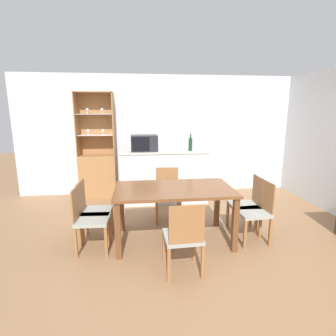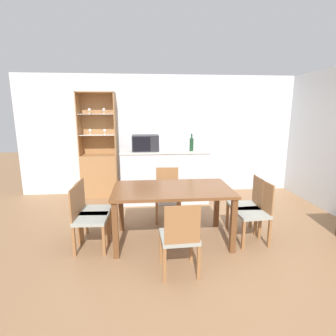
{
  "view_description": "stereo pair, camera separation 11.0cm",
  "coord_description": "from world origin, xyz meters",
  "px_view_note": "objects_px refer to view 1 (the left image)",
  "views": [
    {
      "loc": [
        -0.83,
        -3.12,
        1.79
      ],
      "look_at": [
        -0.35,
        1.1,
        0.87
      ],
      "focal_mm": 28.0,
      "sensor_mm": 36.0,
      "label": 1
    },
    {
      "loc": [
        -0.72,
        -3.13,
        1.79
      ],
      "look_at": [
        -0.35,
        1.1,
        0.87
      ],
      "focal_mm": 28.0,
      "sensor_mm": 36.0,
      "label": 2
    }
  ],
  "objects_px": {
    "dining_chair_side_right_near": "(255,211)",
    "microwave": "(144,143)",
    "dining_table": "(174,195)",
    "dining_chair_head_far": "(168,194)",
    "dining_chair_side_left_far": "(93,211)",
    "dining_chair_side_left_near": "(89,219)",
    "dining_chair_side_right_far": "(247,205)",
    "wine_bottle": "(190,144)",
    "dining_chair_head_near": "(183,237)",
    "display_cabinet": "(98,168)"
  },
  "relations": [
    {
      "from": "dining_chair_head_far",
      "to": "dining_chair_side_left_far",
      "type": "distance_m",
      "value": 1.29
    },
    {
      "from": "dining_chair_side_right_far",
      "to": "dining_chair_side_left_far",
      "type": "relative_size",
      "value": 1.0
    },
    {
      "from": "display_cabinet",
      "to": "dining_chair_side_right_near",
      "type": "distance_m",
      "value": 3.35
    },
    {
      "from": "dining_table",
      "to": "dining_chair_head_far",
      "type": "relative_size",
      "value": 1.87
    },
    {
      "from": "dining_chair_head_near",
      "to": "dining_chair_side_left_far",
      "type": "xyz_separation_m",
      "value": [
        -1.12,
        0.91,
        0.0
      ]
    },
    {
      "from": "dining_chair_head_near",
      "to": "dining_chair_head_far",
      "type": "relative_size",
      "value": 1.0
    },
    {
      "from": "dining_chair_head_near",
      "to": "dining_chair_head_far",
      "type": "distance_m",
      "value": 1.55
    },
    {
      "from": "dining_chair_head_far",
      "to": "microwave",
      "type": "bearing_deg",
      "value": -65.96
    },
    {
      "from": "microwave",
      "to": "wine_bottle",
      "type": "distance_m",
      "value": 0.89
    },
    {
      "from": "display_cabinet",
      "to": "dining_chair_head_far",
      "type": "relative_size",
      "value": 2.53
    },
    {
      "from": "dining_chair_side_left_far",
      "to": "wine_bottle",
      "type": "height_order",
      "value": "wine_bottle"
    },
    {
      "from": "dining_chair_side_right_far",
      "to": "dining_chair_side_left_near",
      "type": "height_order",
      "value": "same"
    },
    {
      "from": "dining_chair_side_right_near",
      "to": "dining_chair_side_left_far",
      "type": "xyz_separation_m",
      "value": [
        -2.24,
        0.27,
        0.0
      ]
    },
    {
      "from": "dining_table",
      "to": "dining_chair_side_right_near",
      "type": "bearing_deg",
      "value": -6.77
    },
    {
      "from": "dining_chair_side_right_far",
      "to": "display_cabinet",
      "type": "bearing_deg",
      "value": 53.21
    },
    {
      "from": "dining_chair_side_right_far",
      "to": "dining_chair_side_right_near",
      "type": "height_order",
      "value": "same"
    },
    {
      "from": "dining_chair_head_far",
      "to": "dining_chair_side_left_near",
      "type": "relative_size",
      "value": 1.0
    },
    {
      "from": "dining_table",
      "to": "microwave",
      "type": "distance_m",
      "value": 1.78
    },
    {
      "from": "dining_chair_head_far",
      "to": "wine_bottle",
      "type": "bearing_deg",
      "value": -121.71
    },
    {
      "from": "dining_chair_head_near",
      "to": "dining_chair_head_far",
      "type": "xyz_separation_m",
      "value": [
        -0.0,
        1.55,
        0.0
      ]
    },
    {
      "from": "dining_chair_side_right_near",
      "to": "microwave",
      "type": "distance_m",
      "value": 2.44
    },
    {
      "from": "dining_chair_side_left_near",
      "to": "wine_bottle",
      "type": "distance_m",
      "value": 2.48
    },
    {
      "from": "display_cabinet",
      "to": "dining_chair_head_near",
      "type": "bearing_deg",
      "value": -65.51
    },
    {
      "from": "dining_chair_head_near",
      "to": "dining_chair_side_left_near",
      "type": "bearing_deg",
      "value": 147.83
    },
    {
      "from": "dining_chair_side_left_far",
      "to": "wine_bottle",
      "type": "bearing_deg",
      "value": 134.39
    },
    {
      "from": "microwave",
      "to": "display_cabinet",
      "type": "bearing_deg",
      "value": 153.7
    },
    {
      "from": "dining_chair_side_left_near",
      "to": "dining_chair_side_right_far",
      "type": "bearing_deg",
      "value": 98.9
    },
    {
      "from": "dining_chair_head_near",
      "to": "dining_chair_side_left_far",
      "type": "distance_m",
      "value": 1.45
    },
    {
      "from": "dining_chair_side_left_near",
      "to": "microwave",
      "type": "distance_m",
      "value": 2.1
    },
    {
      "from": "dining_chair_head_near",
      "to": "dining_chair_side_right_far",
      "type": "distance_m",
      "value": 1.44
    },
    {
      "from": "display_cabinet",
      "to": "microwave",
      "type": "bearing_deg",
      "value": -26.3
    },
    {
      "from": "microwave",
      "to": "wine_bottle",
      "type": "xyz_separation_m",
      "value": [
        0.89,
        -0.1,
        -0.02
      ]
    },
    {
      "from": "dining_table",
      "to": "microwave",
      "type": "bearing_deg",
      "value": 101.93
    },
    {
      "from": "dining_chair_head_far",
      "to": "dining_chair_side_left_far",
      "type": "relative_size",
      "value": 1.0
    },
    {
      "from": "dining_chair_side_right_near",
      "to": "dining_chair_side_left_far",
      "type": "bearing_deg",
      "value": 78.66
    },
    {
      "from": "wine_bottle",
      "to": "dining_chair_head_far",
      "type": "bearing_deg",
      "value": -124.08
    },
    {
      "from": "dining_chair_head_near",
      "to": "dining_chair_side_left_far",
      "type": "height_order",
      "value": "same"
    },
    {
      "from": "dining_chair_side_right_near",
      "to": "dining_chair_side_left_far",
      "type": "height_order",
      "value": "same"
    },
    {
      "from": "dining_chair_side_right_near",
      "to": "microwave",
      "type": "xyz_separation_m",
      "value": [
        -1.47,
        1.8,
        0.76
      ]
    },
    {
      "from": "display_cabinet",
      "to": "dining_chair_head_far",
      "type": "distance_m",
      "value": 1.92
    },
    {
      "from": "dining_chair_side_right_far",
      "to": "dining_chair_head_near",
      "type": "bearing_deg",
      "value": 131.71
    },
    {
      "from": "display_cabinet",
      "to": "dining_table",
      "type": "height_order",
      "value": "display_cabinet"
    },
    {
      "from": "dining_chair_side_left_near",
      "to": "dining_table",
      "type": "bearing_deg",
      "value": 98.91
    },
    {
      "from": "display_cabinet",
      "to": "dining_table",
      "type": "distance_m",
      "value": 2.52
    },
    {
      "from": "dining_table",
      "to": "dining_chair_side_right_near",
      "type": "distance_m",
      "value": 1.15
    },
    {
      "from": "display_cabinet",
      "to": "dining_chair_head_far",
      "type": "xyz_separation_m",
      "value": [
        1.33,
        -1.37,
        -0.19
      ]
    },
    {
      "from": "dining_table",
      "to": "dining_chair_head_far",
      "type": "distance_m",
      "value": 0.81
    },
    {
      "from": "dining_chair_side_left_far",
      "to": "wine_bottle",
      "type": "distance_m",
      "value": 2.3
    },
    {
      "from": "dining_chair_head_far",
      "to": "dining_chair_side_right_far",
      "type": "bearing_deg",
      "value": 152.6
    },
    {
      "from": "dining_chair_side_right_near",
      "to": "microwave",
      "type": "relative_size",
      "value": 1.69
    }
  ]
}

